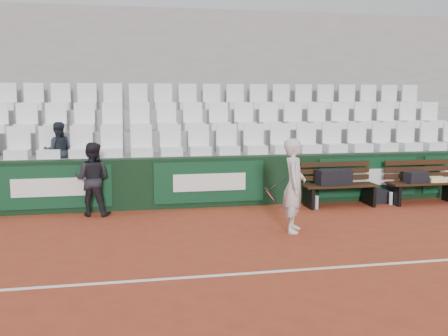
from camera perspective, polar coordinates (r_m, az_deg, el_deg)
The scene contains 21 objects.
ground at distance 6.47m, azimuth 5.73°, elevation -11.73°, with size 80.00×80.00×0.00m, color #9D3C23.
court_baseline at distance 6.47m, azimuth 5.73°, elevation -11.69°, with size 18.00×0.06×0.01m, color white.
back_barrier at distance 10.13m, azimuth -0.31°, elevation -1.52°, with size 18.00×0.34×1.00m.
grandstand_tier_front at distance 10.74m, azimuth -1.30°, elevation -0.98°, with size 18.00×0.95×1.00m, color gray.
grandstand_tier_mid at distance 11.63m, azimuth -2.08°, elevation 0.83°, with size 18.00×0.95×1.45m, color gray.
grandstand_tier_back at distance 12.54m, azimuth -2.76°, elevation 2.39°, with size 18.00×0.95×1.90m, color #989895.
grandstand_rear_wall at distance 13.10m, azimuth -3.19°, elevation 8.10°, with size 18.00×0.30×4.40m, color #969694.
seat_row_front at distance 10.47m, azimuth -1.15°, elevation 3.28°, with size 11.90×0.44×0.63m, color white.
seat_row_mid at distance 11.37m, azimuth -1.97°, elevation 5.93°, with size 11.90×0.44×0.63m, color white.
seat_row_back at distance 12.31m, azimuth -2.68°, elevation 8.18°, with size 11.90×0.44×0.63m, color white.
bench_left at distance 10.37m, azimuth 13.03°, elevation -3.06°, with size 1.50×0.56×0.45m, color black.
bench_right at distance 11.19m, azimuth 21.74°, elevation -2.62°, with size 1.50×0.56×0.45m, color #321B0F.
sports_bag_left at distance 10.28m, azimuth 12.42°, elevation -1.01°, with size 0.70×0.30×0.30m, color black.
sports_bag_right at distance 10.99m, azimuth 21.12°, elevation -0.98°, with size 0.49×0.23×0.23m, color black.
towel at distance 11.27m, azimuth 23.07°, elevation -1.20°, with size 0.36×0.26×0.10m, color #EBE498.
sports_bag_ground at distance 10.92m, azimuth 16.90°, elevation -3.09°, with size 0.47×0.28×0.28m, color black.
water_bottle_near at distance 10.03m, azimuth 10.53°, elevation -3.88°, with size 0.08×0.08×0.27m, color #B2C3CA.
water_bottle_far at distance 10.82m, azimuth 18.53°, elevation -3.31°, with size 0.07×0.07×0.27m, color silver.
tennis_player at distance 8.20m, azimuth 8.00°, elevation -1.99°, with size 0.77×0.66×1.53m.
ball_kid at distance 9.57m, azimuth -14.80°, elevation -1.23°, with size 0.67×0.52×1.37m, color black.
spectator_c at distance 10.44m, azimuth -18.51°, elevation 4.31°, with size 0.56×0.44×1.16m, color #1E232D.
Camera 1 is at (-1.77, -5.83, 2.18)m, focal length 40.00 mm.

